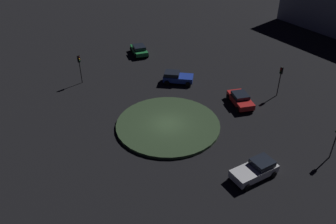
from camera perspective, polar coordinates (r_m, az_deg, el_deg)
ground_plane at (r=37.37m, az=0.00°, el=-2.33°), size 118.26×118.26×0.00m
roundabout_island at (r=37.28m, az=0.00°, el=-2.12°), size 11.29×11.29×0.32m
car_green at (r=54.07m, az=-4.83°, el=10.30°), size 2.34×4.14×1.49m
car_blue at (r=45.49m, az=1.50°, el=5.81°), size 4.29×3.32×1.52m
car_silver at (r=31.77m, az=14.36°, el=-9.28°), size 4.63×2.99×1.56m
car_red at (r=41.56m, az=11.95°, el=2.11°), size 2.18×4.17×1.42m
traffic_light_northwest at (r=35.17m, az=26.23°, el=-3.44°), size 0.40×0.37×3.78m
traffic_light_southeast at (r=46.01m, az=-14.50°, el=7.79°), size 0.37×0.40×3.88m
traffic_light_west at (r=43.68m, az=18.19°, el=5.79°), size 0.38×0.34×3.92m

